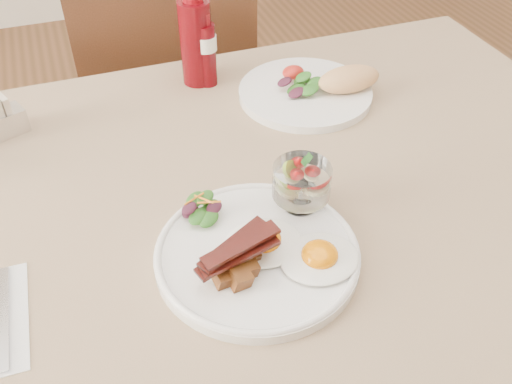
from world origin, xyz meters
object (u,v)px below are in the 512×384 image
at_px(main_plate, 257,254).
at_px(second_plate, 316,88).
at_px(table, 248,228).
at_px(sugar_caddy, 0,120).
at_px(hot_sauce_bottle, 206,51).
at_px(chair_far, 167,100).
at_px(fruit_cup, 301,182).
at_px(ketchup_bottle, 196,41).

relative_size(main_plate, second_plate, 1.04).
xyz_separation_m(table, sugar_caddy, (-0.36, 0.28, 0.12)).
bearing_deg(hot_sauce_bottle, main_plate, -98.11).
xyz_separation_m(table, chair_far, (0.00, 0.66, -0.14)).
distance_m(fruit_cup, second_plate, 0.34).
bearing_deg(sugar_caddy, main_plate, -75.17).
bearing_deg(ketchup_bottle, second_plate, -34.15).
height_order(table, fruit_cup, fruit_cup).
distance_m(fruit_cup, sugar_caddy, 0.55).
distance_m(chair_far, hot_sauce_bottle, 0.45).
xyz_separation_m(main_plate, hot_sauce_bottle, (0.07, 0.47, 0.06)).
distance_m(chair_far, fruit_cup, 0.80).
bearing_deg(ketchup_bottle, table, -92.83).
relative_size(chair_far, sugar_caddy, 10.47).
relative_size(chair_far, fruit_cup, 10.94).
distance_m(main_plate, hot_sauce_bottle, 0.48).
bearing_deg(chair_far, hot_sauce_bottle, -84.56).
bearing_deg(hot_sauce_bottle, fruit_cup, -86.93).
xyz_separation_m(table, hot_sauce_bottle, (0.03, 0.33, 0.16)).
height_order(main_plate, hot_sauce_bottle, hot_sauce_bottle).
height_order(fruit_cup, second_plate, fruit_cup).
xyz_separation_m(main_plate, ketchup_bottle, (0.05, 0.49, 0.08)).
distance_m(second_plate, sugar_caddy, 0.57).
distance_m(chair_far, ketchup_bottle, 0.45).
height_order(second_plate, hot_sauce_bottle, hot_sauce_bottle).
height_order(second_plate, ketchup_bottle, ketchup_bottle).
xyz_separation_m(table, ketchup_bottle, (0.02, 0.35, 0.18)).
relative_size(fruit_cup, sugar_caddy, 0.96).
distance_m(main_plate, fruit_cup, 0.12).
bearing_deg(table, chair_far, 90.00).
bearing_deg(main_plate, chair_far, 87.47).
distance_m(main_plate, sugar_caddy, 0.53).
bearing_deg(chair_far, ketchup_bottle, -86.92).
relative_size(table, hot_sauce_bottle, 9.15).
height_order(fruit_cup, sugar_caddy, fruit_cup).
relative_size(ketchup_bottle, hot_sauce_bottle, 1.27).
distance_m(chair_far, main_plate, 0.84).
distance_m(ketchup_bottle, sugar_caddy, 0.38).
bearing_deg(second_plate, sugar_caddy, 173.08).
bearing_deg(ketchup_bottle, fruit_cup, -85.09).
xyz_separation_m(second_plate, ketchup_bottle, (-0.20, 0.13, 0.07)).
bearing_deg(chair_far, fruit_cup, -85.87).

